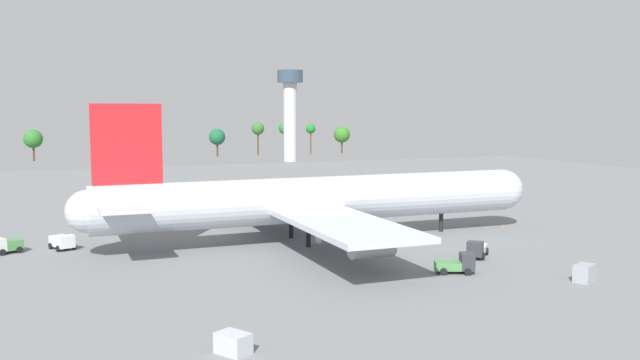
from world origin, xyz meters
The scene contains 11 objects.
ground_plane centered at (0.00, 0.00, 0.00)m, with size 290.67×290.67×0.00m, color slate.
cargo_airplane centered at (-0.28, 0.00, 6.26)m, with size 72.67×60.67×20.62m.
fuel_truck centered at (15.22, -18.63, 1.16)m, with size 5.17×5.30×2.41m.
cargo_loader centered at (-43.61, 7.83, 1.16)m, with size 4.31×3.76×2.19m.
baggage_tug centered at (8.01, -25.08, 1.15)m, with size 5.19×4.00×2.45m.
catering_truck centered at (-36.39, 7.76, 1.15)m, with size 3.70×4.71×2.20m.
cargo_container_fore centered at (19.39, -33.99, 1.00)m, with size 3.23×2.84×1.99m.
cargo_container_aft centered at (-24.27, -41.64, 0.86)m, with size 3.02×3.32×1.72m.
safety_cone_nose centered at (32.70, -0.86, 0.28)m, with size 0.39×0.39×0.55m, color orange.
control_tower centered at (47.92, 150.39, 21.17)m, with size 9.73×9.73×34.59m.
tree_line_backdrop centered at (14.96, 188.13, 10.08)m, with size 158.60×7.39×15.38m.
Camera 1 is at (-37.57, -93.97, 19.83)m, focal length 38.08 mm.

